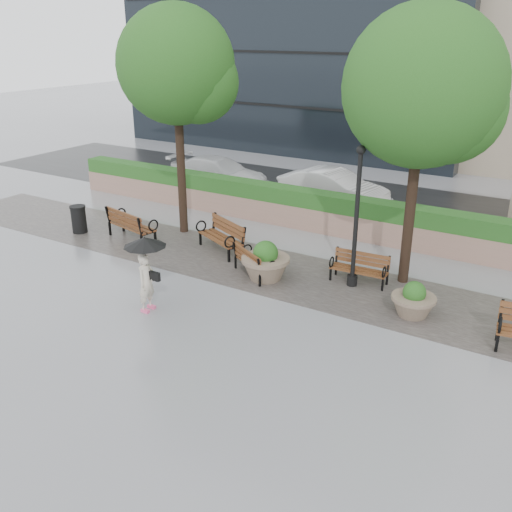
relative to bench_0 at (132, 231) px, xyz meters
The scene contains 17 objects.
ground 6.67m from the bench_0, 25.04° to the right, with size 100.00×100.00×0.00m, color gray.
cobble_strip 6.05m from the bench_0, ahead, with size 28.00×3.20×0.01m, color #383330.
hedge_wall 7.35m from the bench_0, 34.70° to the left, with size 24.00×0.80×1.35m.
asphalt_street 10.17m from the bench_0, 53.57° to the left, with size 40.00×7.00×0.00m, color black.
bench_0 is the anchor object (origin of this frame).
bench_1 3.23m from the bench_0, 11.85° to the left, with size 1.98×1.43×1.00m.
bench_2 5.04m from the bench_0, ahead, with size 1.62×1.28×0.82m.
bench_3 7.78m from the bench_0, ahead, with size 1.60×0.71×0.84m.
planter_left 5.44m from the bench_0, ahead, with size 1.35×1.35×1.14m.
planter_right 9.62m from the bench_0, ahead, with size 1.08×1.08×0.91m.
trash_bin 2.08m from the bench_0, 169.02° to the right, with size 0.54×0.54×0.90m, color black.
lamppost 7.80m from the bench_0, ahead, with size 0.28×0.28×3.86m.
tree_0 5.42m from the bench_0, 55.73° to the left, with size 3.74×3.69×7.35m.
tree_1 10.24m from the bench_0, ahead, with size 4.01×4.01×7.24m.
car_left 7.01m from the bench_0, 100.37° to the left, with size 1.89×4.65×1.35m, color silver.
car_right 8.12m from the bench_0, 59.59° to the left, with size 1.54×4.40×1.45m, color silver.
pedestrian 5.35m from the bench_0, 42.62° to the right, with size 1.04×1.04×1.91m.
Camera 1 is at (6.81, -10.25, 6.59)m, focal length 40.00 mm.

